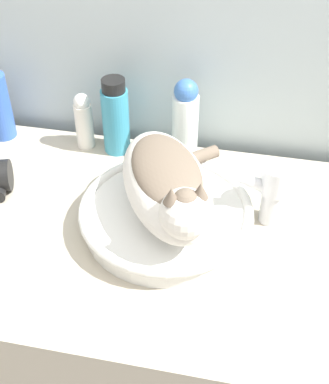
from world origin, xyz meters
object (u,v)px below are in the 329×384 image
at_px(mouthwash_bottle, 116,117).
at_px(deodorant_stick, 84,121).
at_px(cat, 168,184).
at_px(faucet, 270,189).
at_px(lotion_bottle_white, 185,121).

height_order(mouthwash_bottle, deodorant_stick, mouthwash_bottle).
xyz_separation_m(cat, faucet, (0.19, 0.07, -0.04)).
xyz_separation_m(faucet, lotion_bottle_white, (-0.20, 0.18, 0.02)).
distance_m(lotion_bottle_white, deodorant_stick, 0.24).
height_order(faucet, deodorant_stick, faucet).
relative_size(faucet, lotion_bottle_white, 0.73).
relative_size(mouthwash_bottle, lotion_bottle_white, 0.92).
distance_m(mouthwash_bottle, deodorant_stick, 0.08).
bearing_deg(deodorant_stick, lotion_bottle_white, 0.00).
distance_m(mouthwash_bottle, lotion_bottle_white, 0.16).
xyz_separation_m(lotion_bottle_white, deodorant_stick, (-0.24, 0.00, -0.03)).
distance_m(cat, lotion_bottle_white, 0.25).
height_order(cat, mouthwash_bottle, cat).
bearing_deg(deodorant_stick, faucet, -21.86).
relative_size(lotion_bottle_white, deodorant_stick, 1.45).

